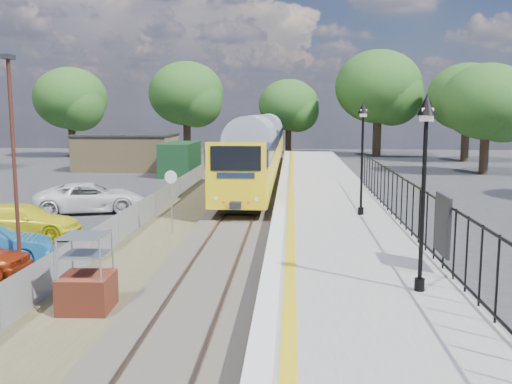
# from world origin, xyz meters

# --- Properties ---
(ground) EXTENTS (120.00, 120.00, 0.00)m
(ground) POSITION_xyz_m (0.00, 0.00, 0.00)
(ground) COLOR #2D2D30
(ground) RESTS_ON ground
(track_bed) EXTENTS (5.90, 80.00, 0.29)m
(track_bed) POSITION_xyz_m (-0.47, 9.67, 0.09)
(track_bed) COLOR #473F38
(track_bed) RESTS_ON ground
(platform) EXTENTS (5.00, 70.00, 0.90)m
(platform) POSITION_xyz_m (4.20, 8.00, 0.45)
(platform) COLOR gray
(platform) RESTS_ON ground
(platform_edge) EXTENTS (0.90, 70.00, 0.01)m
(platform_edge) POSITION_xyz_m (2.14, 8.00, 0.90)
(platform_edge) COLOR silver
(platform_edge) RESTS_ON platform
(victorian_lamp_south) EXTENTS (0.44, 0.44, 4.60)m
(victorian_lamp_south) POSITION_xyz_m (5.50, -4.00, 4.30)
(victorian_lamp_south) COLOR black
(victorian_lamp_south) RESTS_ON platform
(victorian_lamp_north) EXTENTS (0.44, 0.44, 4.60)m
(victorian_lamp_north) POSITION_xyz_m (5.30, 6.00, 4.30)
(victorian_lamp_north) COLOR black
(victorian_lamp_north) RESTS_ON platform
(palisade_fence) EXTENTS (0.12, 26.00, 2.00)m
(palisade_fence) POSITION_xyz_m (6.55, 2.24, 1.84)
(palisade_fence) COLOR black
(palisade_fence) RESTS_ON platform
(wire_fence) EXTENTS (0.06, 52.00, 1.20)m
(wire_fence) POSITION_xyz_m (-4.20, 12.00, 0.60)
(wire_fence) COLOR #999EA3
(wire_fence) RESTS_ON ground
(outbuilding) EXTENTS (10.80, 10.10, 3.12)m
(outbuilding) POSITION_xyz_m (-10.91, 31.21, 1.52)
(outbuilding) COLOR #937E53
(outbuilding) RESTS_ON ground
(tree_line) EXTENTS (56.80, 43.80, 11.88)m
(tree_line) POSITION_xyz_m (1.40, 42.00, 6.61)
(tree_line) COLOR #332319
(tree_line) RESTS_ON ground
(train) EXTENTS (2.82, 40.83, 3.51)m
(train) POSITION_xyz_m (0.00, 28.16, 2.34)
(train) COLOR yellow
(train) RESTS_ON ground
(brick_plinth) EXTENTS (1.31, 1.31, 2.05)m
(brick_plinth) POSITION_xyz_m (-2.72, -3.47, 0.98)
(brick_plinth) COLOR brown
(brick_plinth) RESTS_ON ground
(speed_sign) EXTENTS (0.54, 0.15, 2.68)m
(speed_sign) POSITION_xyz_m (-2.50, 5.84, 1.81)
(speed_sign) COLOR #999EA3
(speed_sign) RESTS_ON ground
(carpark_lamp) EXTENTS (0.25, 0.50, 6.81)m
(carpark_lamp) POSITION_xyz_m (-6.19, 0.03, 3.90)
(carpark_lamp) COLOR #451F17
(carpark_lamp) RESTS_ON ground
(car_yellow) EXTENTS (4.79, 2.15, 1.36)m
(car_yellow) POSITION_xyz_m (-8.41, 4.81, 0.68)
(car_yellow) COLOR yellow
(car_yellow) RESTS_ON ground
(car_white) EXTENTS (5.90, 3.99, 1.50)m
(car_white) POSITION_xyz_m (-7.71, 10.75, 0.75)
(car_white) COLOR silver
(car_white) RESTS_ON ground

